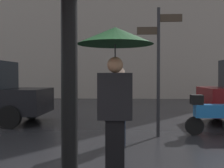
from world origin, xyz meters
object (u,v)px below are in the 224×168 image
Objects in this scene: pedestrian_with_umbrella at (115,58)px; street_signpost at (159,59)px; parked_scooter at (212,113)px; pedestrian_with_bag at (120,101)px.

pedestrian_with_umbrella is 0.70× the size of street_signpost.
pedestrian_with_umbrella is 2.84m from street_signpost.
street_signpost is (0.92, 2.68, 0.15)m from pedestrian_with_umbrella.
pedestrian_with_bag is at bearing -142.85° from parked_scooter.
street_signpost is (-1.34, -0.21, 1.33)m from parked_scooter.
parked_scooter is at bearing 80.64° from pedestrian_with_bag.
pedestrian_with_bag is at bearing 31.98° from pedestrian_with_umbrella.
street_signpost reaches higher than pedestrian_with_umbrella.
pedestrian_with_umbrella reaches higher than parked_scooter.
street_signpost is at bearing 13.47° from pedestrian_with_umbrella.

